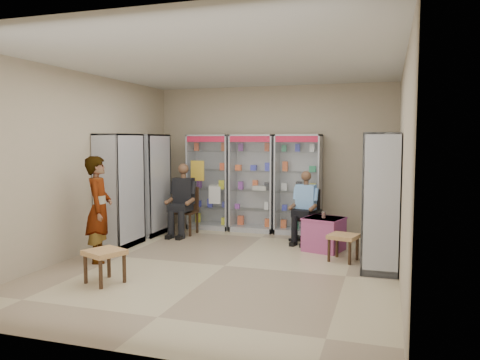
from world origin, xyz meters
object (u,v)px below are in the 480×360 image
(cabinet_right_far, at_px, (382,193))
(pink_trunk, at_px, (324,234))
(cabinet_right_near, at_px, (381,202))
(cabinet_left_far, at_px, (150,185))
(cabinet_back_right, at_px, (298,184))
(standing_man, at_px, (99,209))
(seated_shopkeeper, at_px, (306,209))
(cabinet_back_mid, at_px, (253,183))
(woven_stool_a, at_px, (343,248))
(office_chair, at_px, (306,216))
(cabinet_back_left, at_px, (210,182))
(woven_stool_b, at_px, (105,266))
(cabinet_left_near, at_px, (120,190))
(wooden_chair, at_px, (185,211))

(cabinet_right_far, relative_size, pink_trunk, 3.38)
(cabinet_right_near, relative_size, cabinet_left_far, 1.00)
(cabinet_back_right, relative_size, standing_man, 1.22)
(cabinet_right_far, distance_m, seated_shopkeeper, 1.45)
(cabinet_right_far, bearing_deg, pink_trunk, 100.01)
(cabinet_back_mid, distance_m, woven_stool_a, 2.88)
(cabinet_back_mid, bearing_deg, office_chair, -28.59)
(cabinet_back_mid, relative_size, standing_man, 1.22)
(cabinet_back_left, bearing_deg, cabinet_right_near, -32.28)
(cabinet_left_far, bearing_deg, cabinet_back_right, 108.19)
(woven_stool_b, bearing_deg, standing_man, 127.37)
(cabinet_back_left, xyz_separation_m, pink_trunk, (2.59, -1.30, -0.71))
(cabinet_left_far, distance_m, cabinet_left_near, 1.10)
(cabinet_back_mid, distance_m, cabinet_left_near, 2.77)
(cabinet_right_near, xyz_separation_m, standing_man, (-4.18, -0.84, -0.18))
(cabinet_right_far, distance_m, woven_stool_b, 4.57)
(cabinet_right_far, distance_m, cabinet_left_near, 4.55)
(cabinet_back_left, bearing_deg, cabinet_left_far, -135.00)
(standing_man, bearing_deg, office_chair, -72.27)
(pink_trunk, height_order, woven_stool_b, pink_trunk)
(cabinet_back_right, bearing_deg, cabinet_right_far, -34.73)
(wooden_chair, distance_m, standing_man, 2.40)
(cabinet_back_right, distance_m, cabinet_left_near, 3.48)
(office_chair, xyz_separation_m, woven_stool_a, (0.79, -1.22, -0.28))
(woven_stool_a, bearing_deg, pink_trunk, 122.60)
(cabinet_left_far, height_order, cabinet_left_near, same)
(cabinet_back_left, height_order, office_chair, cabinet_back_left)
(seated_shopkeeper, xyz_separation_m, woven_stool_a, (0.79, -1.17, -0.41))
(cabinet_right_near, bearing_deg, office_chair, 40.79)
(cabinet_back_right, height_order, cabinet_left_far, same)
(cabinet_left_far, distance_m, standing_man, 2.16)
(cabinet_back_right, bearing_deg, cabinet_back_left, 180.00)
(cabinet_right_far, height_order, pink_trunk, cabinet_right_far)
(cabinet_left_far, bearing_deg, office_chair, 94.69)
(cabinet_right_near, bearing_deg, pink_trunk, 45.02)
(seated_shopkeeper, xyz_separation_m, pink_trunk, (0.41, -0.57, -0.33))
(cabinet_back_left, xyz_separation_m, standing_man, (-0.65, -3.07, -0.18))
(wooden_chair, bearing_deg, woven_stool_a, -19.81)
(cabinet_right_near, bearing_deg, cabinet_right_far, 0.00)
(woven_stool_a, bearing_deg, standing_man, -162.02)
(woven_stool_b, bearing_deg, cabinet_right_near, 27.23)
(cabinet_back_right, xyz_separation_m, cabinet_left_near, (-2.83, -2.03, 0.00))
(cabinet_left_near, distance_m, pink_trunk, 3.67)
(cabinet_right_far, relative_size, seated_shopkeeper, 1.61)
(cabinet_back_mid, relative_size, wooden_chair, 2.13)
(cabinet_back_left, distance_m, seated_shopkeeper, 2.34)
(cabinet_right_near, distance_m, seated_shopkeeper, 2.05)
(cabinet_back_left, relative_size, cabinet_right_far, 1.00)
(pink_trunk, bearing_deg, seated_shopkeeper, 125.50)
(cabinet_back_mid, xyz_separation_m, office_chair, (1.24, -0.67, -0.51))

